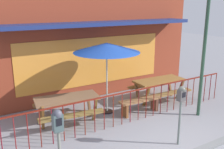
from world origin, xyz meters
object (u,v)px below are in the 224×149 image
object	(u,v)px
picnic_table_right	(159,84)
patio_umbrella	(107,48)
parking_meter_near	(58,128)
street_lamp	(206,31)
parking_meter_far	(181,100)
patio_bench	(140,103)
picnic_table_left	(67,103)

from	to	relation	value
picnic_table_right	patio_umbrella	size ratio (longest dim) A/B	0.83
parking_meter_near	street_lamp	xyz separation A→B (m)	(4.79, 0.86, 1.41)
parking_meter_far	street_lamp	world-z (taller)	street_lamp
patio_bench	parking_meter_near	size ratio (longest dim) A/B	0.91
picnic_table_right	parking_meter_near	bearing A→B (deg)	-151.73
patio_bench	patio_umbrella	bearing A→B (deg)	144.06
picnic_table_right	parking_meter_far	bearing A→B (deg)	-122.19
patio_bench	parking_meter_near	distance (m)	3.93
picnic_table_left	parking_meter_far	xyz separation A→B (m)	(1.84, -2.57, 0.55)
street_lamp	patio_umbrella	bearing A→B (deg)	144.27
parking_meter_far	patio_bench	bearing A→B (deg)	80.25
patio_bench	picnic_table_right	bearing A→B (deg)	24.11
patio_umbrella	parking_meter_far	distance (m)	2.79
picnic_table_left	street_lamp	world-z (taller)	street_lamp
patio_umbrella	picnic_table_left	bearing A→B (deg)	-179.14
picnic_table_left	parking_meter_far	bearing A→B (deg)	-54.32
picnic_table_left	picnic_table_right	world-z (taller)	same
picnic_table_right	street_lamp	distance (m)	2.57
picnic_table_left	patio_bench	size ratio (longest dim) A/B	1.40
picnic_table_left	patio_umbrella	distance (m)	1.98
picnic_table_left	parking_meter_far	world-z (taller)	parking_meter_far
patio_umbrella	patio_bench	size ratio (longest dim) A/B	1.58
parking_meter_near	street_lamp	world-z (taller)	street_lamp
picnic_table_right	picnic_table_left	bearing A→B (deg)	179.47
picnic_table_left	picnic_table_right	size ratio (longest dim) A/B	1.06
patio_bench	parking_meter_far	bearing A→B (deg)	-99.75
parking_meter_near	patio_bench	bearing A→B (deg)	29.76
patio_bench	street_lamp	size ratio (longest dim) A/B	0.35
picnic_table_right	patio_umbrella	xyz separation A→B (m)	(-2.11, 0.05, 1.46)
patio_umbrella	street_lamp	xyz separation A→B (m)	(2.31, -1.66, 0.54)
patio_bench	parking_meter_far	distance (m)	2.16
picnic_table_right	parking_meter_far	distance (m)	3.05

